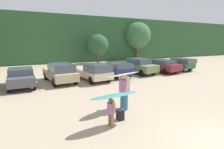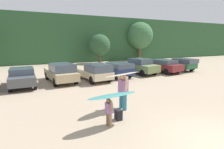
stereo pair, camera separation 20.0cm
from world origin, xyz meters
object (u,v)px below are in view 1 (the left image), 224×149
parked_car_dark_gray (21,77)px  parked_car_olive_green (138,66)px  parked_car_champagne (94,72)px  parked_car_maroon (160,65)px  surfboard_cream (124,74)px  parked_car_navy (114,69)px  parked_car_tan (60,72)px  person_child (111,111)px  parked_car_forest_green (178,64)px  backpack_dropped (120,115)px  person_adult (124,90)px  surfboard_teal (115,95)px

parked_car_dark_gray → parked_car_olive_green: (10.94, 0.93, 0.08)m
parked_car_champagne → parked_car_olive_green: size_ratio=0.92×
parked_car_maroon → surfboard_cream: surfboard_cream is taller
surfboard_cream → parked_car_dark_gray: bearing=-75.2°
parked_car_navy → parked_car_champagne: bearing=110.0°
parked_car_tan → person_child: size_ratio=4.13×
parked_car_forest_green → backpack_dropped: bearing=117.0°
parked_car_navy → person_child: 10.40m
parked_car_navy → person_child: bearing=148.8°
parked_car_olive_green → surfboard_cream: 10.34m
backpack_dropped → parked_car_champagne: bearing=77.6°
parked_car_maroon → surfboard_cream: 12.16m
person_child → person_adult: bearing=-142.2°
parked_car_dark_gray → parked_car_forest_green: parked_car_forest_green is taller
parked_car_olive_green → parked_car_maroon: size_ratio=0.94×
backpack_dropped → parked_car_tan: bearing=96.8°
parked_car_champagne → backpack_dropped: 8.00m
surfboard_cream → parked_car_tan: bearing=-94.8°
backpack_dropped → parked_car_navy: bearing=64.9°
parked_car_dark_gray → surfboard_teal: bearing=-159.9°
parked_car_champagne → person_child: 8.47m
parked_car_olive_green → parked_car_navy: bearing=84.5°
backpack_dropped → surfboard_cream: bearing=54.0°
parked_car_tan → surfboard_cream: size_ratio=2.05×
person_child → parked_car_champagne: bearing=-112.8°
parked_car_navy → parked_car_forest_green: parked_car_forest_green is taller
parked_car_navy → person_adult: person_adult is taller
parked_car_champagne → parked_car_forest_green: parked_car_champagne is taller
parked_car_champagne → parked_car_forest_green: size_ratio=1.00×
person_adult → parked_car_dark_gray: bearing=-64.1°
parked_car_tan → parked_car_maroon: 10.90m
parked_car_dark_gray → parked_car_olive_green: parked_car_olive_green is taller
surfboard_cream → backpack_dropped: size_ratio=5.11×
parked_car_olive_green → surfboard_cream: (-6.33, -8.12, 0.93)m
parked_car_dark_gray → parked_car_navy: 8.08m
surfboard_cream → backpack_dropped: (-0.74, -1.02, -1.54)m
surfboard_teal → parked_car_tan: bearing=-92.6°
parked_car_tan → backpack_dropped: size_ratio=10.49×
parked_car_maroon → surfboard_cream: size_ratio=2.16×
parked_car_champagne → parked_car_maroon: bearing=-88.9°
parked_car_dark_gray → parked_car_champagne: 5.60m
parked_car_champagne → parked_car_navy: parked_car_champagne is taller
person_adult → parked_car_olive_green: bearing=-134.7°
parked_car_maroon → person_adult: 12.10m
parked_car_dark_gray → parked_car_tan: 2.89m
surfboard_teal → person_child: bearing=-35.7°
parked_car_tan → parked_car_olive_green: (8.08, 0.62, 0.01)m
parked_car_tan → parked_car_olive_green: parked_car_olive_green is taller
parked_car_maroon → parked_car_dark_gray: bearing=84.9°
parked_car_champagne → person_adult: (-0.94, -6.79, 0.21)m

